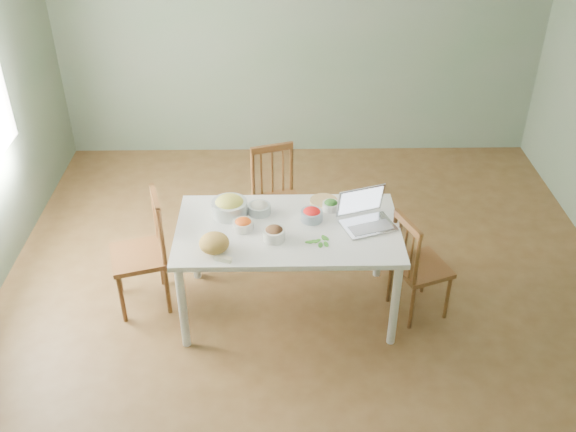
{
  "coord_description": "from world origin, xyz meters",
  "views": [
    {
      "loc": [
        -0.24,
        -3.96,
        3.37
      ],
      "look_at": [
        -0.17,
        -0.15,
        0.85
      ],
      "focal_mm": 40.29,
      "sensor_mm": 36.0,
      "label": 1
    }
  ],
  "objects_px": {
    "chair_right": "(422,265)",
    "bread_boule": "(214,243)",
    "chair_far": "(278,201)",
    "bowl_squash": "(230,206)",
    "laptop": "(369,212)",
    "chair_left": "(138,253)",
    "dining_table": "(288,269)"
  },
  "relations": [
    {
      "from": "bowl_squash",
      "to": "laptop",
      "type": "bearing_deg",
      "value": -9.87
    },
    {
      "from": "chair_left",
      "to": "laptop",
      "type": "relative_size",
      "value": 2.62
    },
    {
      "from": "dining_table",
      "to": "chair_far",
      "type": "distance_m",
      "value": 0.84
    },
    {
      "from": "chair_left",
      "to": "laptop",
      "type": "bearing_deg",
      "value": 70.95
    },
    {
      "from": "laptop",
      "to": "chair_far",
      "type": "bearing_deg",
      "value": 109.2
    },
    {
      "from": "dining_table",
      "to": "bread_boule",
      "type": "bearing_deg",
      "value": -151.6
    },
    {
      "from": "bowl_squash",
      "to": "laptop",
      "type": "xyz_separation_m",
      "value": [
        1.0,
        -0.17,
        0.05
      ]
    },
    {
      "from": "chair_right",
      "to": "laptop",
      "type": "bearing_deg",
      "value": 63.9
    },
    {
      "from": "chair_right",
      "to": "laptop",
      "type": "relative_size",
      "value": 2.39
    },
    {
      "from": "chair_far",
      "to": "bowl_squash",
      "type": "distance_m",
      "value": 0.83
    },
    {
      "from": "dining_table",
      "to": "chair_right",
      "type": "xyz_separation_m",
      "value": [
        0.99,
        -0.04,
        0.05
      ]
    },
    {
      "from": "chair_left",
      "to": "bowl_squash",
      "type": "distance_m",
      "value": 0.79
    },
    {
      "from": "chair_left",
      "to": "bowl_squash",
      "type": "relative_size",
      "value": 3.61
    },
    {
      "from": "chair_right",
      "to": "chair_far",
      "type": "bearing_deg",
      "value": 30.03
    },
    {
      "from": "dining_table",
      "to": "bread_boule",
      "type": "relative_size",
      "value": 7.82
    },
    {
      "from": "dining_table",
      "to": "bowl_squash",
      "type": "height_order",
      "value": "bowl_squash"
    },
    {
      "from": "chair_left",
      "to": "chair_right",
      "type": "bearing_deg",
      "value": 70.44
    },
    {
      "from": "laptop",
      "to": "dining_table",
      "type": "bearing_deg",
      "value": 161.62
    },
    {
      "from": "chair_far",
      "to": "bread_boule",
      "type": "xyz_separation_m",
      "value": [
        -0.44,
        -1.1,
        0.37
      ]
    },
    {
      "from": "chair_far",
      "to": "chair_right",
      "type": "bearing_deg",
      "value": -56.25
    },
    {
      "from": "bread_boule",
      "to": "laptop",
      "type": "relative_size",
      "value": 0.57
    },
    {
      "from": "chair_far",
      "to": "laptop",
      "type": "distance_m",
      "value": 1.13
    },
    {
      "from": "laptop",
      "to": "bread_boule",
      "type": "bearing_deg",
      "value": 175.57
    },
    {
      "from": "bowl_squash",
      "to": "bread_boule",
      "type": "bearing_deg",
      "value": -99.78
    },
    {
      "from": "bread_boule",
      "to": "bowl_squash",
      "type": "relative_size",
      "value": 0.78
    },
    {
      "from": "chair_right",
      "to": "bread_boule",
      "type": "relative_size",
      "value": 4.2
    },
    {
      "from": "chair_right",
      "to": "bowl_squash",
      "type": "height_order",
      "value": "bowl_squash"
    },
    {
      "from": "dining_table",
      "to": "laptop",
      "type": "bearing_deg",
      "value": 0.38
    },
    {
      "from": "chair_far",
      "to": "chair_left",
      "type": "distance_m",
      "value": 1.29
    },
    {
      "from": "chair_right",
      "to": "bread_boule",
      "type": "height_order",
      "value": "bread_boule"
    },
    {
      "from": "bowl_squash",
      "to": "chair_left",
      "type": "bearing_deg",
      "value": -172.5
    },
    {
      "from": "chair_left",
      "to": "chair_right",
      "type": "xyz_separation_m",
      "value": [
        2.12,
        -0.12,
        -0.04
      ]
    }
  ]
}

